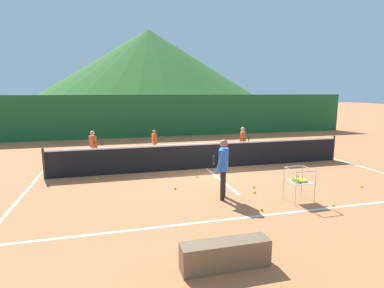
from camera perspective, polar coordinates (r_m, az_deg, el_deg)
The scene contains 24 objects.
ground_plane at distance 11.58m, azimuth 2.71°, elevation -4.60°, with size 120.00×120.00×0.00m, color #C67042.
line_baseline_near at distance 7.55m, azimuth 13.46°, elevation -12.88°, with size 11.84×0.08×0.01m, color white.
line_baseline_far at distance 16.88m, azimuth -2.96°, elevation -0.03°, with size 11.84×0.08×0.01m, color white.
line_sideline_west at distance 11.37m, azimuth -27.25°, elevation -5.96°, with size 0.08×10.18×0.01m, color white.
line_sideline_east at distance 14.46m, azimuth 25.73°, elevation -2.66°, with size 0.08×10.18×0.01m, color white.
line_service_center at distance 11.58m, azimuth 2.71°, elevation -4.59°, with size 0.08×6.27×0.01m, color white.
tennis_net at distance 11.47m, azimuth 2.73°, elevation -2.18°, with size 11.36×0.08×1.05m.
instructor at distance 8.21m, azimuth 5.85°, elevation -3.63°, with size 0.51×0.82×1.63m.
student_0 at distance 13.04m, azimuth -18.03°, elevation 0.09°, with size 0.60×0.54×1.31m.
student_1 at distance 13.74m, azimuth -7.03°, elevation 0.68°, with size 0.44×0.57×1.20m.
student_2 at distance 13.68m, azimuth 9.53°, elevation 0.94°, with size 0.45×0.72×1.34m.
ball_cart at distance 8.50m, azimuth 19.44°, elevation -6.44°, with size 0.58×0.58×0.90m.
tennis_ball_0 at distance 9.00m, azimuth 11.64°, elevation -8.84°, with size 0.07×0.07×0.07m, color yellow.
tennis_ball_1 at distance 9.17m, azimuth -3.20°, elevation -8.28°, with size 0.07×0.07×0.07m, color yellow.
tennis_ball_2 at distance 10.34m, azimuth 0.95°, elevation -6.17°, with size 0.07×0.07×0.07m, color yellow.
tennis_ball_3 at distance 8.64m, azimuth 24.96°, elevation -10.37°, with size 0.07×0.07×0.07m, color yellow.
tennis_ball_4 at distance 10.64m, azimuth -17.45°, elevation -6.17°, with size 0.07×0.07×0.07m, color yellow.
tennis_ball_5 at distance 10.69m, azimuth 29.22°, elevation -6.92°, with size 0.07×0.07×0.07m, color yellow.
tennis_ball_6 at distance 9.47m, azimuth 11.53°, elevation -7.88°, with size 0.07×0.07×0.07m, color yellow.
tennis_ball_7 at distance 11.06m, azimuth 19.26°, elevation -5.67°, with size 0.07×0.07×0.07m, color yellow.
tennis_ball_8 at distance 7.80m, azimuth 12.92°, elevation -11.84°, with size 0.07×0.07×0.07m, color yellow.
windscreen_fence at distance 19.76m, azimuth -4.84°, elevation 5.30°, with size 26.04×0.08×2.68m, color #1E5B2D.
courtside_bench at distance 5.35m, azimuth 6.27°, elevation -19.89°, with size 1.50×0.36×0.46m, color brown.
hill_0 at distance 60.01m, azimuth -8.01°, elevation 13.81°, with size 46.74×46.74×14.38m, color #2D6628.
Camera 1 is at (-3.37, -10.70, 2.88)m, focal length 28.41 mm.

